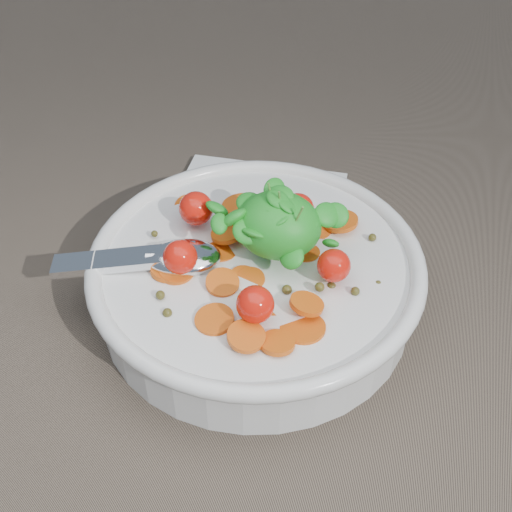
# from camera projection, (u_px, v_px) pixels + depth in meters

# --- Properties ---
(ground) EXTENTS (6.00, 6.00, 0.00)m
(ground) POSITION_uv_depth(u_px,v_px,m) (228.00, 316.00, 0.56)
(ground) COLOR #6F604F
(ground) RESTS_ON ground
(bowl) EXTENTS (0.31, 0.29, 0.12)m
(bowl) POSITION_uv_depth(u_px,v_px,m) (256.00, 276.00, 0.55)
(bowl) COLOR white
(bowl) RESTS_ON ground
(napkin) EXTENTS (0.18, 0.16, 0.01)m
(napkin) POSITION_uv_depth(u_px,v_px,m) (255.00, 207.00, 0.67)
(napkin) COLOR white
(napkin) RESTS_ON ground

